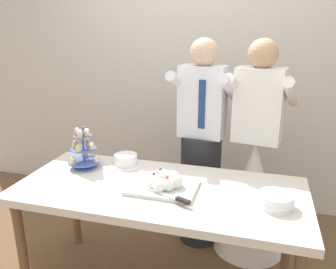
# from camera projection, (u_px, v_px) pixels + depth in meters

# --- Properties ---
(rear_wall) EXTENTS (5.20, 0.10, 2.90)m
(rear_wall) POSITION_uv_depth(u_px,v_px,m) (203.00, 58.00, 3.21)
(rear_wall) COLOR beige
(rear_wall) RESTS_ON ground_plane
(dessert_table) EXTENTS (1.80, 0.80, 0.78)m
(dessert_table) POSITION_uv_depth(u_px,v_px,m) (159.00, 198.00, 2.14)
(dessert_table) COLOR silver
(dessert_table) RESTS_ON ground_plane
(cupcake_stand) EXTENTS (0.23, 0.23, 0.31)m
(cupcake_stand) POSITION_uv_depth(u_px,v_px,m) (84.00, 151.00, 2.38)
(cupcake_stand) COLOR #4C66B2
(cupcake_stand) RESTS_ON dessert_table
(main_cake_tray) EXTENTS (0.43, 0.36, 0.13)m
(main_cake_tray) POSITION_uv_depth(u_px,v_px,m) (164.00, 182.00, 2.08)
(main_cake_tray) COLOR silver
(main_cake_tray) RESTS_ON dessert_table
(plate_stack) EXTENTS (0.20, 0.20, 0.08)m
(plate_stack) POSITION_uv_depth(u_px,v_px,m) (275.00, 201.00, 1.87)
(plate_stack) COLOR white
(plate_stack) RESTS_ON dessert_table
(round_cake) EXTENTS (0.24, 0.24, 0.08)m
(round_cake) POSITION_uv_depth(u_px,v_px,m) (126.00, 161.00, 2.43)
(round_cake) COLOR white
(round_cake) RESTS_ON dessert_table
(person_groom) EXTENTS (0.51, 0.54, 1.66)m
(person_groom) POSITION_uv_depth(u_px,v_px,m) (201.00, 156.00, 2.70)
(person_groom) COLOR #232328
(person_groom) RESTS_ON ground_plane
(person_bride) EXTENTS (0.57, 0.56, 1.66)m
(person_bride) POSITION_uv_depth(u_px,v_px,m) (253.00, 182.00, 2.62)
(person_bride) COLOR white
(person_bride) RESTS_ON ground_plane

